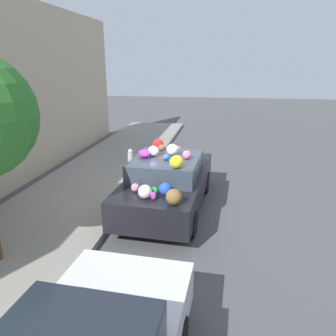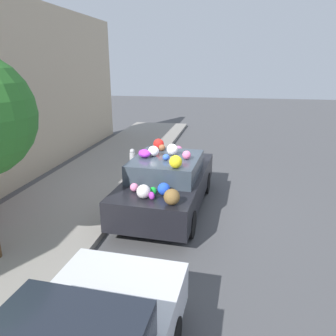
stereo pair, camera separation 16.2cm
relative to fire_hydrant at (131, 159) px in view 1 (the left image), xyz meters
The scene contains 4 objects.
ground_plane 3.35m from the fire_hydrant, 147.28° to the right, with size 60.00×60.00×0.00m, color #4C4C4F.
sidewalk_curb 2.96m from the fire_hydrant, 161.98° to the left, with size 24.00×3.20×0.15m.
fire_hydrant is the anchor object (origin of this frame).
art_car 3.37m from the fire_hydrant, 147.24° to the right, with size 4.42×2.04×1.75m.
Camera 1 is at (-7.89, -1.38, 3.70)m, focal length 35.00 mm.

